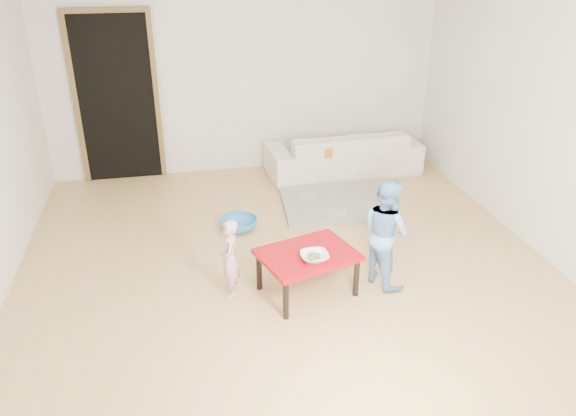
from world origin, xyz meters
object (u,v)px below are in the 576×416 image
object	(u,v)px
sofa	(343,152)
bowl	(315,257)
red_table	(307,273)
basin	(239,224)
child_blue	(386,232)
child_pink	(230,259)

from	to	relation	value
sofa	bowl	world-z (taller)	sofa
red_table	bowl	xyz separation A→B (m)	(0.03, -0.12, 0.23)
red_table	basin	bearing A→B (deg)	108.90
bowl	basin	xyz separation A→B (m)	(-0.47, 1.42, -0.36)
basin	sofa	bearing A→B (deg)	40.63
red_table	child_blue	size ratio (longest dim) A/B	0.79
sofa	child_pink	distance (m)	3.09
basin	child_blue	bearing A→B (deg)	-47.51
red_table	child_pink	xyz separation A→B (m)	(-0.66, 0.10, 0.16)
sofa	basin	size ratio (longest dim) A/B	4.94
bowl	child_pink	size ratio (longest dim) A/B	0.33
child_blue	basin	size ratio (longest dim) A/B	2.48
bowl	basin	distance (m)	1.54
child_pink	basin	size ratio (longest dim) A/B	1.78
bowl	child_blue	distance (m)	0.70
sofa	red_table	size ratio (longest dim) A/B	2.50
child_blue	basin	distance (m)	1.76
red_table	bowl	distance (m)	0.26
sofa	bowl	size ratio (longest dim) A/B	8.41
basin	bowl	bearing A→B (deg)	-71.58
sofa	child_pink	size ratio (longest dim) A/B	2.78
bowl	child_pink	distance (m)	0.73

